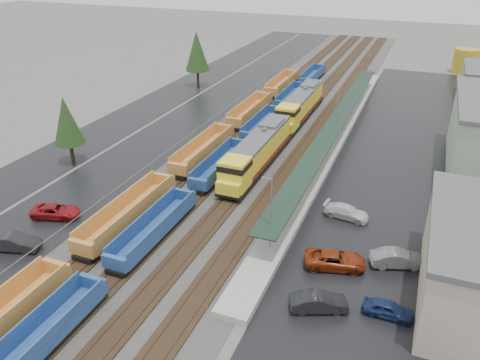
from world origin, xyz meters
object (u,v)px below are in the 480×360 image
object	(u,v)px
well_string_blue	(221,165)
parked_car_east_c	(346,212)
parked_car_east_b	(335,260)
parked_car_east_e	(397,259)
parked_car_west_c	(56,211)
locomotive_trail	(300,106)
parked_car_east_a	(319,302)
locomotive_lead	(257,153)
parked_car_west_b	(14,242)
parked_car_east_d	(388,309)
well_string_yellow	(171,177)
storage_tank	(465,61)

from	to	relation	value
well_string_blue	parked_car_east_c	distance (m)	17.83
parked_car_east_b	parked_car_east_e	distance (m)	5.70
parked_car_west_c	parked_car_east_b	distance (m)	29.87
locomotive_trail	parked_car_east_b	bearing A→B (deg)	-69.94
parked_car_east_a	locomotive_trail	bearing A→B (deg)	-5.35
locomotive_lead	parked_car_east_b	size ratio (longest dim) A/B	3.69
parked_car_west_b	parked_car_east_d	world-z (taller)	parked_car_west_b
well_string_yellow	parked_car_east_b	distance (m)	23.29
parked_car_east_a	well_string_blue	bearing A→B (deg)	18.43
storage_tank	parked_car_east_b	world-z (taller)	storage_tank
parked_car_west_b	parked_car_west_c	size ratio (longest dim) A/B	0.96
well_string_blue	parked_car_east_c	size ratio (longest dim) A/B	22.75
parked_car_west_c	parked_car_east_e	distance (m)	35.33
parked_car_east_a	parked_car_east_e	bearing A→B (deg)	-55.20
locomotive_trail	parked_car_east_c	world-z (taller)	locomotive_trail
locomotive_lead	parked_car_west_c	xyz separation A→B (m)	(-16.05, -19.11, -1.77)
well_string_blue	parked_car_east_a	bearing A→B (deg)	-48.86
well_string_blue	parked_car_west_b	xyz separation A→B (m)	(-11.59, -22.93, -0.32)
storage_tank	parked_car_east_c	world-z (taller)	storage_tank
parked_car_west_b	well_string_yellow	bearing A→B (deg)	-40.43
storage_tank	parked_car_east_b	distance (m)	83.60
locomotive_lead	parked_car_west_c	size ratio (longest dim) A/B	4.01
parked_car_east_e	parked_car_west_c	bearing A→B (deg)	77.73
parked_car_east_c	parked_car_east_e	size ratio (longest dim) A/B	1.00
locomotive_lead	parked_car_west_c	distance (m)	25.02
storage_tank	parked_car_east_a	xyz separation A→B (m)	(-12.58, -88.73, -1.90)
well_string_yellow	parked_car_east_b	bearing A→B (deg)	-21.16
well_string_blue	well_string_yellow	bearing A→B (deg)	-125.03
storage_tank	parked_car_west_c	distance (m)	95.13
well_string_yellow	parked_car_east_d	distance (m)	29.93
locomotive_lead	parked_car_east_b	xyz separation A→B (m)	(13.71, -16.56, -1.71)
well_string_blue	parked_car_east_d	xyz separation A→B (m)	(22.89, -18.84, -0.46)
parked_car_east_c	parked_car_east_e	distance (m)	8.97
parked_car_west_c	parked_car_east_a	size ratio (longest dim) A/B	1.10
parked_car_east_b	locomotive_trail	bearing A→B (deg)	4.82
parked_car_east_d	parked_car_east_e	world-z (taller)	parked_car_east_e
parked_car_west_b	parked_car_east_c	xyz separation A→B (m)	(28.67, 17.84, -0.11)
well_string_yellow	parked_car_east_a	size ratio (longest dim) A/B	22.62
storage_tank	parked_car_east_a	distance (m)	89.63
well_string_blue	parked_car_west_c	distance (m)	20.57
parked_car_east_c	parked_car_west_b	bearing A→B (deg)	128.83
locomotive_trail	parked_car_east_e	bearing A→B (deg)	-61.78
parked_car_west_c	parked_car_east_d	bearing A→B (deg)	-111.18
locomotive_lead	storage_tank	distance (m)	71.10
locomotive_trail	storage_tank	world-z (taller)	storage_tank
well_string_blue	parked_car_east_a	world-z (taller)	well_string_blue
locomotive_trail	parked_car_west_c	distance (m)	43.24
well_string_blue	parked_car_east_e	bearing A→B (deg)	-27.34
parked_car_west_b	parked_car_east_a	size ratio (longest dim) A/B	1.06
locomotive_trail	parked_car_east_a	bearing A→B (deg)	-72.64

